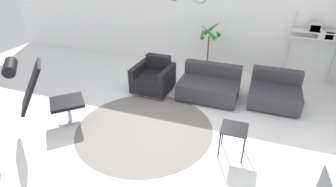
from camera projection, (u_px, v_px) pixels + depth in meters
ground_plane at (163, 124)px, 4.77m from camera, size 12.00×12.00×0.00m
wall_back at (204, 13)px, 6.57m from camera, size 12.00×0.09×2.80m
round_rug at (145, 128)px, 4.68m from camera, size 2.42×2.42×0.01m
lounge_chair at (40, 89)px, 4.39m from camera, size 1.13×1.10×1.30m
armchair_red at (154, 79)px, 5.81m from camera, size 0.82×0.83×0.74m
couch_low at (209, 86)px, 5.58m from camera, size 1.23×0.90×0.65m
couch_second at (274, 93)px, 5.31m from camera, size 0.99×0.90×0.65m
side_table at (234, 131)px, 3.90m from camera, size 0.39×0.39×0.48m
potted_plant at (208, 57)px, 6.37m from camera, size 0.49×0.51×1.38m
shelf_unit at (320, 33)px, 5.69m from camera, size 1.03×0.28×1.61m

